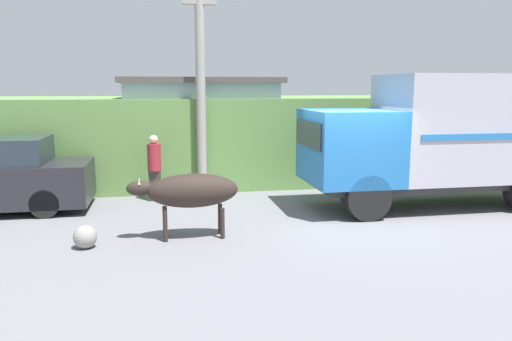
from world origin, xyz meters
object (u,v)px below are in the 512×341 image
(brown_cow, at_px, (190,191))
(pedestrian_on_hill, at_px, (154,165))
(roadside_rock, at_px, (85,237))
(utility_pole, at_px, (201,85))
(cargo_truck, at_px, (447,135))

(brown_cow, relative_size, pedestrian_on_hill, 1.25)
(brown_cow, height_order, roadside_rock, brown_cow)
(utility_pole, height_order, roadside_rock, utility_pole)
(cargo_truck, relative_size, pedestrian_on_hill, 3.85)
(roadside_rock, bearing_deg, cargo_truck, 12.22)
(pedestrian_on_hill, relative_size, roadside_rock, 4.00)
(pedestrian_on_hill, bearing_deg, utility_pole, -153.05)
(cargo_truck, relative_size, brown_cow, 3.09)
(pedestrian_on_hill, bearing_deg, cargo_truck, 171.82)
(cargo_truck, distance_m, pedestrian_on_hill, 7.42)
(cargo_truck, distance_m, utility_pole, 6.44)
(brown_cow, relative_size, utility_pole, 0.37)
(cargo_truck, distance_m, roadside_rock, 8.69)
(utility_pole, xyz_separation_m, roadside_rock, (-2.52, -4.23, -2.80))
(utility_pole, distance_m, roadside_rock, 5.66)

